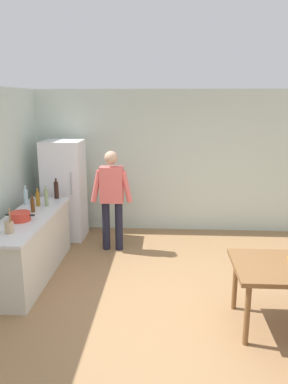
{
  "coord_description": "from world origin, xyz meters",
  "views": [
    {
      "loc": [
        -0.07,
        -4.16,
        2.51
      ],
      "look_at": [
        -0.39,
        1.43,
        1.13
      ],
      "focal_mm": 35.09,
      "sensor_mm": 36.0,
      "label": 1
    }
  ],
  "objects_px": {
    "cooking_pot": "(20,216)",
    "person": "(112,194)",
    "utensil_jar": "(9,227)",
    "bottle_wine_dark": "(56,190)",
    "bottle_beer_brown": "(33,205)",
    "bottle_oil_amber": "(38,199)",
    "bottle_water_clear": "(26,196)",
    "refrigerator": "(65,190)",
    "bottle_vinegar_tall": "(46,197)"
  },
  "relations": [
    {
      "from": "utensil_jar",
      "to": "bottle_vinegar_tall",
      "type": "bearing_deg",
      "value": 86.1
    },
    {
      "from": "cooking_pot",
      "to": "bottle_vinegar_tall",
      "type": "xyz_separation_m",
      "value": [
        0.13,
        0.74,
        0.08
      ]
    },
    {
      "from": "utensil_jar",
      "to": "bottle_beer_brown",
      "type": "bearing_deg",
      "value": 91.12
    },
    {
      "from": "utensil_jar",
      "to": "bottle_beer_brown",
      "type": "height_order",
      "value": "utensil_jar"
    },
    {
      "from": "utensil_jar",
      "to": "bottle_vinegar_tall",
      "type": "xyz_separation_m",
      "value": [
        0.08,
        1.22,
        0.06
      ]
    },
    {
      "from": "cooking_pot",
      "to": "bottle_wine_dark",
      "type": "height_order",
      "value": "bottle_wine_dark"
    },
    {
      "from": "bottle_wine_dark",
      "to": "utensil_jar",
      "type": "bearing_deg",
      "value": -93.71
    },
    {
      "from": "cooking_pot",
      "to": "refrigerator",
      "type": "bearing_deg",
      "value": 85.66
    },
    {
      "from": "refrigerator",
      "to": "bottle_water_clear",
      "type": "relative_size",
      "value": 6.0
    },
    {
      "from": "bottle_oil_amber",
      "to": "bottle_beer_brown",
      "type": "bearing_deg",
      "value": -84.49
    },
    {
      "from": "cooking_pot",
      "to": "person",
      "type": "bearing_deg",
      "value": 48.63
    },
    {
      "from": "utensil_jar",
      "to": "bottle_oil_amber",
      "type": "distance_m",
      "value": 1.22
    },
    {
      "from": "cooking_pot",
      "to": "bottle_vinegar_tall",
      "type": "relative_size",
      "value": 1.25
    },
    {
      "from": "bottle_vinegar_tall",
      "to": "refrigerator",
      "type": "bearing_deg",
      "value": 89.89
    },
    {
      "from": "bottle_oil_amber",
      "to": "bottle_beer_brown",
      "type": "relative_size",
      "value": 1.08
    },
    {
      "from": "person",
      "to": "bottle_wine_dark",
      "type": "bearing_deg",
      "value": -178.01
    },
    {
      "from": "bottle_wine_dark",
      "to": "bottle_beer_brown",
      "type": "xyz_separation_m",
      "value": [
        -0.13,
        -0.79,
        -0.04
      ]
    },
    {
      "from": "bottle_wine_dark",
      "to": "bottle_beer_brown",
      "type": "distance_m",
      "value": 0.8
    },
    {
      "from": "person",
      "to": "cooking_pot",
      "type": "bearing_deg",
      "value": -131.37
    },
    {
      "from": "person",
      "to": "cooking_pot",
      "type": "distance_m",
      "value": 1.64
    },
    {
      "from": "cooking_pot",
      "to": "bottle_beer_brown",
      "type": "bearing_deg",
      "value": 85.38
    },
    {
      "from": "refrigerator",
      "to": "utensil_jar",
      "type": "bearing_deg",
      "value": -92.15
    },
    {
      "from": "refrigerator",
      "to": "bottle_oil_amber",
      "type": "height_order",
      "value": "refrigerator"
    },
    {
      "from": "bottle_beer_brown",
      "to": "bottle_water_clear",
      "type": "bearing_deg",
      "value": 121.73
    },
    {
      "from": "cooking_pot",
      "to": "bottle_beer_brown",
      "type": "relative_size",
      "value": 1.54
    },
    {
      "from": "person",
      "to": "bottle_wine_dark",
      "type": "distance_m",
      "value": 0.93
    },
    {
      "from": "person",
      "to": "utensil_jar",
      "type": "distance_m",
      "value": 2.0
    },
    {
      "from": "refrigerator",
      "to": "bottle_vinegar_tall",
      "type": "xyz_separation_m",
      "value": [
        -0.0,
        -1.05,
        0.14
      ]
    },
    {
      "from": "person",
      "to": "bottle_oil_amber",
      "type": "distance_m",
      "value": 1.19
    },
    {
      "from": "bottle_beer_brown",
      "to": "bottle_water_clear",
      "type": "xyz_separation_m",
      "value": [
        -0.25,
        0.41,
        0.02
      ]
    },
    {
      "from": "utensil_jar",
      "to": "bottle_wine_dark",
      "type": "height_order",
      "value": "bottle_wine_dark"
    },
    {
      "from": "refrigerator",
      "to": "bottle_water_clear",
      "type": "height_order",
      "value": "refrigerator"
    },
    {
      "from": "refrigerator",
      "to": "bottle_wine_dark",
      "type": "distance_m",
      "value": 0.6
    },
    {
      "from": "utensil_jar",
      "to": "refrigerator",
      "type": "bearing_deg",
      "value": 87.85
    },
    {
      "from": "person",
      "to": "bottle_oil_amber",
      "type": "relative_size",
      "value": 6.07
    },
    {
      "from": "refrigerator",
      "to": "cooking_pot",
      "type": "relative_size",
      "value": 4.5
    },
    {
      "from": "utensil_jar",
      "to": "bottle_wine_dark",
      "type": "distance_m",
      "value": 1.69
    },
    {
      "from": "cooking_pot",
      "to": "bottle_wine_dark",
      "type": "bearing_deg",
      "value": 82.44
    },
    {
      "from": "bottle_beer_brown",
      "to": "bottle_vinegar_tall",
      "type": "relative_size",
      "value": 0.81
    },
    {
      "from": "bottle_wine_dark",
      "to": "cooking_pot",
      "type": "bearing_deg",
      "value": -97.56
    },
    {
      "from": "cooking_pot",
      "to": "bottle_water_clear",
      "type": "height_order",
      "value": "bottle_water_clear"
    },
    {
      "from": "bottle_water_clear",
      "to": "bottle_wine_dark",
      "type": "bearing_deg",
      "value": 45.45
    },
    {
      "from": "utensil_jar",
      "to": "cooking_pot",
      "type": "bearing_deg",
      "value": 95.96
    },
    {
      "from": "bottle_water_clear",
      "to": "utensil_jar",
      "type": "bearing_deg",
      "value": -78.27
    },
    {
      "from": "bottle_oil_amber",
      "to": "bottle_wine_dark",
      "type": "relative_size",
      "value": 0.82
    },
    {
      "from": "cooking_pot",
      "to": "bottle_oil_amber",
      "type": "bearing_deg",
      "value": 89.87
    },
    {
      "from": "bottle_oil_amber",
      "to": "bottle_water_clear",
      "type": "xyz_separation_m",
      "value": [
        -0.22,
        0.08,
        0.01
      ]
    },
    {
      "from": "person",
      "to": "bottle_wine_dark",
      "type": "relative_size",
      "value": 5.0
    },
    {
      "from": "cooking_pot",
      "to": "utensil_jar",
      "type": "height_order",
      "value": "utensil_jar"
    },
    {
      "from": "bottle_wine_dark",
      "to": "refrigerator",
      "type": "bearing_deg",
      "value": 92.33
    }
  ]
}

